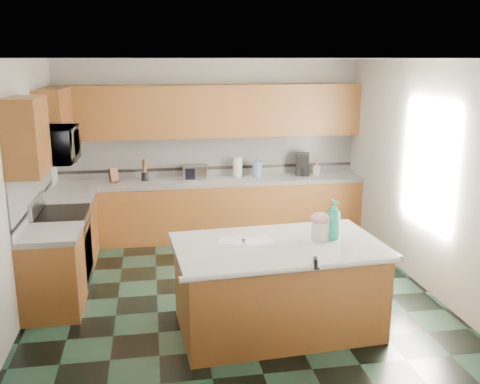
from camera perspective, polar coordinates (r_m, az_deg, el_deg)
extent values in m
plane|color=black|center=(6.53, -0.81, -10.38)|extent=(4.60, 4.60, 0.00)
plane|color=white|center=(5.95, -0.90, 14.04)|extent=(4.60, 4.60, 0.00)
cube|color=silver|center=(8.36, -3.25, 4.71)|extent=(4.60, 0.04, 2.70)
cube|color=silver|center=(3.91, 4.30, -6.15)|extent=(4.60, 0.04, 2.70)
cube|color=silver|center=(6.20, -22.56, 0.38)|extent=(0.04, 4.60, 2.70)
cube|color=silver|center=(6.83, 18.77, 1.90)|extent=(0.04, 4.60, 2.70)
cube|color=#4C2A12|center=(8.25, -2.92, -1.96)|extent=(4.60, 0.60, 0.86)
cube|color=silver|center=(8.14, -2.96, 1.16)|extent=(4.60, 0.64, 0.06)
cube|color=#4C2A12|center=(8.10, -3.16, 8.62)|extent=(4.60, 0.33, 0.78)
cube|color=silver|center=(8.35, -3.21, 3.90)|extent=(4.60, 0.02, 0.63)
cube|color=black|center=(8.38, -3.19, 2.58)|extent=(4.60, 0.01, 0.05)
cube|color=#4C2A12|center=(7.60, -17.46, -4.00)|extent=(0.60, 0.82, 0.86)
cube|color=silver|center=(7.48, -17.71, -0.65)|extent=(0.64, 0.82, 0.06)
cube|color=#4C2A12|center=(6.18, -19.32, -8.33)|extent=(0.60, 0.72, 0.86)
cube|color=silver|center=(6.03, -19.68, -4.27)|extent=(0.64, 0.72, 0.06)
cube|color=silver|center=(6.74, -21.19, 0.53)|extent=(0.02, 2.30, 0.63)
cube|color=black|center=(6.79, -21.00, -1.07)|extent=(0.01, 2.30, 0.05)
cube|color=#4C2A12|center=(7.45, -19.20, 7.41)|extent=(0.33, 1.09, 0.78)
cube|color=#4C2A12|center=(5.83, -21.83, 5.56)|extent=(0.33, 0.72, 0.78)
cube|color=#B7B7BC|center=(6.86, -18.33, -5.94)|extent=(0.60, 0.76, 0.88)
cube|color=black|center=(6.83, -15.89, -6.19)|extent=(0.02, 0.68, 0.55)
cube|color=black|center=(6.72, -18.63, -2.24)|extent=(0.62, 0.78, 0.04)
cylinder|color=#B7B7BC|center=(6.71, -15.85, -3.13)|extent=(0.02, 0.66, 0.02)
cube|color=#B7B7BC|center=(6.74, -20.88, -1.34)|extent=(0.06, 0.76, 0.18)
imported|color=#B7B7BC|center=(6.55, -19.19, 4.77)|extent=(0.50, 0.73, 0.41)
cube|color=#4C2A12|center=(5.51, 4.02, -10.32)|extent=(2.02, 1.24, 0.86)
cube|color=silver|center=(5.34, 4.10, -5.81)|extent=(2.12, 1.35, 0.06)
cylinder|color=silver|center=(4.79, 5.81, -8.22)|extent=(2.05, 0.20, 0.06)
cylinder|color=white|center=(5.47, 8.54, -4.07)|extent=(0.24, 0.24, 0.19)
ellipsoid|color=pink|center=(5.43, 8.59, -2.82)|extent=(0.20, 0.20, 0.12)
cylinder|color=tan|center=(5.42, 8.61, -2.38)|extent=(0.06, 0.02, 0.02)
sphere|color=tan|center=(5.41, 8.28, -2.39)|extent=(0.03, 0.03, 0.03)
sphere|color=tan|center=(5.43, 8.93, -2.36)|extent=(0.03, 0.03, 0.03)
imported|color=#1E9D7E|center=(5.47, 9.92, -2.92)|extent=(0.20, 0.20, 0.41)
cube|color=white|center=(5.38, 1.99, -5.26)|extent=(0.34, 0.28, 0.00)
cube|color=white|center=(5.37, -0.89, -5.27)|extent=(0.31, 0.28, 0.00)
cube|color=black|center=(4.85, 8.06, -7.51)|extent=(0.05, 0.11, 0.09)
cylinder|color=black|center=(4.80, 8.27, -7.99)|extent=(0.02, 0.07, 0.02)
cube|color=#472814|center=(8.13, -13.35, 1.75)|extent=(0.17, 0.19, 0.23)
cylinder|color=black|center=(8.14, -10.11, 1.66)|extent=(0.10, 0.10, 0.13)
cylinder|color=#472814|center=(8.11, -10.16, 2.77)|extent=(0.06, 0.06, 0.19)
cube|color=#B7B7BC|center=(8.13, -4.78, 2.10)|extent=(0.40, 0.30, 0.21)
cube|color=black|center=(8.02, -4.71, 1.93)|extent=(0.33, 0.01, 0.17)
cylinder|color=white|center=(8.25, -0.27, 2.66)|extent=(0.14, 0.14, 0.31)
cylinder|color=#B7B7BC|center=(8.28, -0.26, 1.66)|extent=(0.21, 0.21, 0.01)
cylinder|color=#5C84B0|center=(8.27, 1.88, 2.43)|extent=(0.14, 0.14, 0.24)
cylinder|color=#5C84B0|center=(8.24, 1.89, 3.36)|extent=(0.07, 0.07, 0.03)
cube|color=black|center=(8.45, 6.67, 2.97)|extent=(0.26, 0.28, 0.35)
cylinder|color=black|center=(8.42, 6.75, 2.22)|extent=(0.14, 0.14, 0.14)
imported|color=white|center=(8.50, 8.19, 2.53)|extent=(0.14, 0.14, 0.21)
cylinder|color=red|center=(8.47, 8.22, 3.33)|extent=(0.02, 0.02, 0.03)
cube|color=white|center=(6.62, 19.45, 2.79)|extent=(0.02, 1.40, 1.10)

